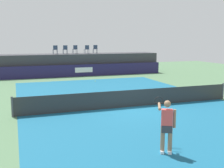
{
  "coord_description": "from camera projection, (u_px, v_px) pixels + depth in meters",
  "views": [
    {
      "loc": [
        -5.98,
        -13.86,
        3.69
      ],
      "look_at": [
        -0.43,
        2.0,
        1.0
      ],
      "focal_mm": 44.75,
      "sensor_mm": 36.0,
      "label": 1
    }
  ],
  "objects": [
    {
      "name": "net_post_far",
      "position": [
        223.0,
        91.0,
        17.39
      ],
      "size": [
        0.1,
        0.1,
        1.0
      ],
      "primitive_type": "cylinder",
      "color": "#4C4C51",
      "rests_on": "ground"
    },
    {
      "name": "spectator_chair_far_right",
      "position": [
        95.0,
        49.0,
        30.25
      ],
      "size": [
        0.48,
        0.48,
        0.89
      ],
      "color": "#2D3D56",
      "rests_on": "spectator_platform"
    },
    {
      "name": "spectator_chair_center",
      "position": [
        75.0,
        49.0,
        29.4
      ],
      "size": [
        0.48,
        0.48,
        0.89
      ],
      "color": "#2D3D56",
      "rests_on": "spectator_platform"
    },
    {
      "name": "tennis_player",
      "position": [
        167.0,
        125.0,
        9.03
      ],
      "size": [
        0.64,
        1.26,
        1.77
      ],
      "color": "white",
      "rests_on": "court_inner"
    },
    {
      "name": "spectator_chair_left",
      "position": [
        65.0,
        49.0,
        28.77
      ],
      "size": [
        0.45,
        0.45,
        0.89
      ],
      "color": "#2D3D56",
      "rests_on": "spectator_platform"
    },
    {
      "name": "spectator_chair_right",
      "position": [
        87.0,
        49.0,
        29.46
      ],
      "size": [
        0.47,
        0.47,
        0.89
      ],
      "color": "#2D3D56",
      "rests_on": "spectator_platform"
    },
    {
      "name": "tennis_ball",
      "position": [
        95.0,
        81.0,
        24.72
      ],
      "size": [
        0.07,
        0.07,
        0.07
      ],
      "primitive_type": "sphere",
      "color": "#D8EA33",
      "rests_on": "court_inner"
    },
    {
      "name": "ground_plane",
      "position": [
        113.0,
        96.0,
        18.24
      ],
      "size": [
        48.0,
        48.0,
        0.0
      ],
      "primitive_type": "plane",
      "color": "#4C704C"
    },
    {
      "name": "spectator_chair_far_left",
      "position": [
        55.0,
        49.0,
        28.45
      ],
      "size": [
        0.44,
        0.44,
        0.89
      ],
      "color": "#2D3D56",
      "rests_on": "spectator_platform"
    },
    {
      "name": "tennis_net",
      "position": [
        131.0,
        98.0,
        15.37
      ],
      "size": [
        12.4,
        0.02,
        0.95
      ],
      "primitive_type": "cube",
      "color": "#2D2D2D",
      "rests_on": "ground"
    },
    {
      "name": "net_post_near",
      "position": [
        12.0,
        107.0,
        13.35
      ],
      "size": [
        0.1,
        0.1,
        1.0
      ],
      "primitive_type": "cylinder",
      "color": "#4C4C51",
      "rests_on": "ground"
    },
    {
      "name": "spectator_platform",
      "position": [
        74.0,
        64.0,
        29.53
      ],
      "size": [
        18.0,
        2.8,
        2.2
      ],
      "primitive_type": "cube",
      "color": "#38383D",
      "rests_on": "ground"
    },
    {
      "name": "court_inner",
      "position": [
        131.0,
        107.0,
        15.45
      ],
      "size": [
        12.0,
        22.0,
        0.0
      ],
      "primitive_type": "cube",
      "color": "#16597A",
      "rests_on": "ground"
    },
    {
      "name": "sponsor_wall",
      "position": [
        78.0,
        71.0,
        27.93
      ],
      "size": [
        18.0,
        0.22,
        1.2
      ],
      "color": "#231E4C",
      "rests_on": "ground"
    }
  ]
}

